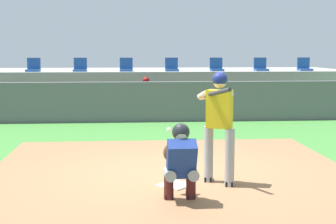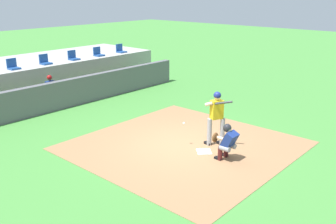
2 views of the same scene
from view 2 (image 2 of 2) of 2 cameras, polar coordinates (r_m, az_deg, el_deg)
ground_plane at (r=12.39m, az=2.43°, el=-5.06°), size 80.00×80.00×0.00m
dirt_infield at (r=12.39m, az=2.44°, el=-5.04°), size 6.40×6.40×0.01m
home_plate at (r=11.94m, az=5.43°, el=-5.93°), size 0.62×0.62×0.02m
batter_at_plate at (r=12.14m, az=7.26°, el=-0.46°), size 0.57×0.89×1.80m
catcher_crouched at (r=11.30m, az=8.74°, el=-4.26°), size 0.48×1.95×1.13m
dugout_wall at (r=16.84m, az=-14.97°, el=2.70°), size 13.00×0.30×1.20m
dugout_bench at (r=17.75m, az=-16.69°, el=2.06°), size 11.80×0.44×0.45m
dugout_player_1 at (r=17.42m, az=-17.03°, el=3.27°), size 0.49×0.70×1.30m
stands_platform at (r=20.55m, az=-21.91°, el=4.97°), size 15.00×4.40×1.40m
stadium_seat_3 at (r=18.70m, az=-22.26°, el=6.39°), size 0.46×0.46×0.48m
stadium_seat_4 at (r=19.46m, az=-17.99°, el=7.24°), size 0.46×0.46×0.48m
stadium_seat_5 at (r=20.32m, az=-14.05°, el=7.99°), size 0.46×0.46×0.48m
stadium_seat_6 at (r=21.27m, az=-10.44°, el=8.65°), size 0.46×0.46×0.48m
stadium_seat_7 at (r=22.29m, az=-7.13°, el=9.21°), size 0.46×0.46×0.48m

